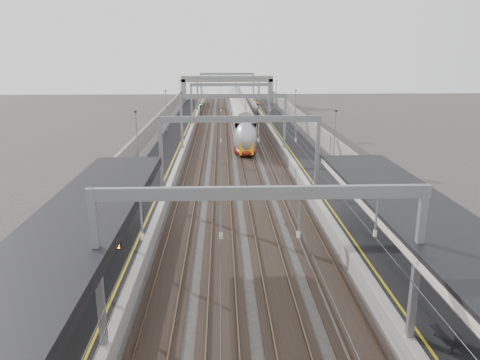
{
  "coord_description": "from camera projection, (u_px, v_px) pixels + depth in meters",
  "views": [
    {
      "loc": [
        -1.43,
        -14.78,
        12.48
      ],
      "look_at": [
        0.0,
        21.48,
        2.5
      ],
      "focal_mm": 35.0,
      "sensor_mm": 36.0,
      "label": 1
    }
  ],
  "objects": [
    {
      "name": "overbridge",
      "position": [
        227.0,
        83.0,
        112.55
      ],
      "size": [
        22.0,
        2.2,
        6.9
      ],
      "color": "gray",
      "rests_on": "ground"
    },
    {
      "name": "wall_right",
      "position": [
        319.0,
        138.0,
        60.96
      ],
      "size": [
        0.3,
        120.0,
        3.2
      ],
      "primitive_type": "cube",
      "color": "gray",
      "rests_on": "ground"
    },
    {
      "name": "platform_right",
      "position": [
        294.0,
        147.0,
        61.13
      ],
      "size": [
        4.0,
        120.0,
        1.0
      ],
      "primitive_type": "cube",
      "color": "black",
      "rests_on": "ground"
    },
    {
      "name": "overhead_line",
      "position": [
        232.0,
        98.0,
        65.71
      ],
      "size": [
        13.0,
        140.0,
        6.6
      ],
      "color": "gray",
      "rests_on": "platform_left"
    },
    {
      "name": "signal_green",
      "position": [
        201.0,
        109.0,
        85.0
      ],
      "size": [
        0.32,
        0.32,
        3.48
      ],
      "color": "black",
      "rests_on": "ground"
    },
    {
      "name": "platform_left",
      "position": [
        171.0,
        148.0,
        60.53
      ],
      "size": [
        4.0,
        120.0,
        1.0
      ],
      "primitive_type": "cube",
      "color": "black",
      "rests_on": "ground"
    },
    {
      "name": "canopy_right",
      "position": [
        450.0,
        236.0,
        19.44
      ],
      "size": [
        4.4,
        30.0,
        4.24
      ],
      "color": "black",
      "rests_on": "platform_right"
    },
    {
      "name": "signal_red_near",
      "position": [
        248.0,
        112.0,
        80.79
      ],
      "size": [
        0.32,
        0.32,
        3.48
      ],
      "color": "black",
      "rests_on": "ground"
    },
    {
      "name": "canopy_left",
      "position": [
        60.0,
        242.0,
        18.83
      ],
      "size": [
        4.4,
        30.0,
        4.24
      ],
      "color": "black",
      "rests_on": "platform_left"
    },
    {
      "name": "wall_left",
      "position": [
        146.0,
        139.0,
        60.11
      ],
      "size": [
        0.3,
        120.0,
        3.2
      ],
      "primitive_type": "cube",
      "color": "gray",
      "rests_on": "ground"
    },
    {
      "name": "train",
      "position": [
        239.0,
        116.0,
        77.69
      ],
      "size": [
        2.72,
        49.51,
        4.3
      ],
      "color": "maroon",
      "rests_on": "ground"
    },
    {
      "name": "tracks",
      "position": [
        233.0,
        150.0,
        60.95
      ],
      "size": [
        11.4,
        140.0,
        0.2
      ],
      "color": "black",
      "rests_on": "ground"
    },
    {
      "name": "signal_red_far",
      "position": [
        258.0,
        107.0,
        88.2
      ],
      "size": [
        0.32,
        0.32,
        3.48
      ],
      "color": "black",
      "rests_on": "ground"
    },
    {
      "name": "bench",
      "position": [
        447.0,
        334.0,
        18.85
      ],
      "size": [
        0.55,
        1.63,
        0.83
      ],
      "color": "black",
      "rests_on": "platform_right"
    }
  ]
}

